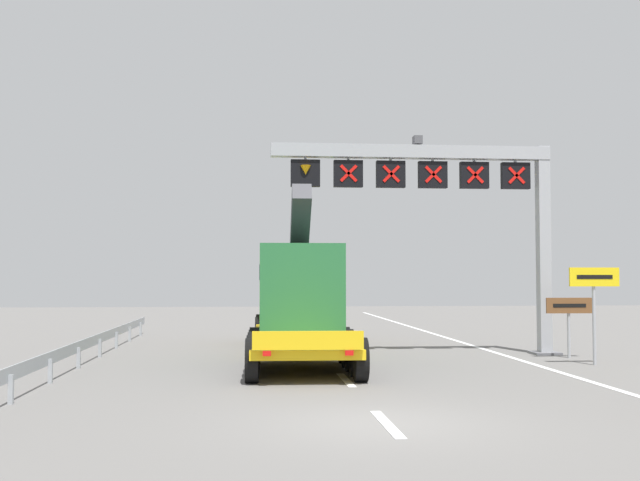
{
  "coord_description": "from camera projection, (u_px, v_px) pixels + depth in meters",
  "views": [
    {
      "loc": [
        -2.24,
        -13.72,
        2.59
      ],
      "look_at": [
        -0.08,
        10.21,
        3.75
      ],
      "focal_mm": 43.29,
      "sensor_mm": 36.0,
      "label": 1
    }
  ],
  "objects": [
    {
      "name": "ground",
      "position": [
        376.0,
        423.0,
        13.72
      ],
      "size": [
        112.0,
        112.0,
        0.0
      ],
      "primitive_type": "plane",
      "color": "slate"
    },
    {
      "name": "lane_markings",
      "position": [
        316.0,
        348.0,
        28.24
      ],
      "size": [
        0.2,
        43.77,
        0.01
      ],
      "color": "silver",
      "rests_on": "ground"
    },
    {
      "name": "edge_line_right",
      "position": [
        499.0,
        354.0,
        26.22
      ],
      "size": [
        0.2,
        63.0,
        0.01
      ],
      "primitive_type": "cube",
      "color": "silver",
      "rests_on": "ground"
    },
    {
      "name": "overhead_lane_gantry",
      "position": [
        447.0,
        187.0,
        26.07
      ],
      "size": [
        9.76,
        0.9,
        7.38
      ],
      "color": "#9EA0A5",
      "rests_on": "ground"
    },
    {
      "name": "heavy_haul_truck_yellow",
      "position": [
        296.0,
        295.0,
        26.5
      ],
      "size": [
        3.3,
        14.11,
        5.3
      ],
      "color": "yellow",
      "rests_on": "ground"
    },
    {
      "name": "exit_sign_yellow",
      "position": [
        594.0,
        291.0,
        22.91
      ],
      "size": [
        1.53,
        0.15,
        2.89
      ],
      "color": "#9EA0A5",
      "rests_on": "ground"
    },
    {
      "name": "tourist_info_sign_brown",
      "position": [
        569.0,
        312.0,
        24.88
      ],
      "size": [
        1.52,
        0.15,
        1.94
      ],
      "color": "#9EA0A5",
      "rests_on": "ground"
    },
    {
      "name": "guardrail_left",
      "position": [
        88.0,
        344.0,
        23.55
      ],
      "size": [
        0.13,
        25.01,
        0.76
      ],
      "color": "#999EA3",
      "rests_on": "ground"
    }
  ]
}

